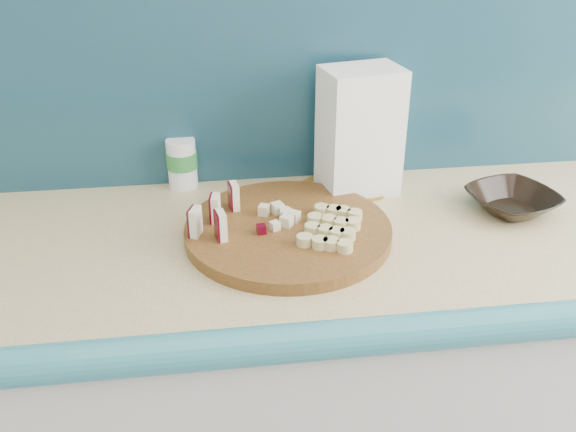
{
  "coord_description": "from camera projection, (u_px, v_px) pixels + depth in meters",
  "views": [
    {
      "loc": [
        -0.41,
        0.47,
        1.53
      ],
      "look_at": [
        -0.27,
        1.51,
        0.95
      ],
      "focal_mm": 40.0,
      "sensor_mm": 36.0,
      "label": 1
    }
  ],
  "objects": [
    {
      "name": "apple_wedges",
      "position": [
        216.0,
        212.0,
        1.2
      ],
      "size": [
        0.11,
        0.15,
        0.05
      ],
      "color": "#EFE4BF",
      "rests_on": "cutting_board"
    },
    {
      "name": "backsplash",
      "position": [
        442.0,
        61.0,
        1.39
      ],
      "size": [
        2.2,
        0.02,
        0.5
      ],
      "primitive_type": "cube",
      "color": "teal",
      "rests_on": "kitchen_counter"
    },
    {
      "name": "cutting_board",
      "position": [
        288.0,
        231.0,
        1.22
      ],
      "size": [
        0.51,
        0.51,
        0.02
      ],
      "primitive_type": "cylinder",
      "rotation": [
        0.0,
        0.0,
        -0.4
      ],
      "color": "#4C2C10",
      "rests_on": "kitchen_counter"
    },
    {
      "name": "kitchen_counter",
      "position": [
        450.0,
        398.0,
        1.47
      ],
      "size": [
        2.2,
        0.63,
        0.91
      ],
      "color": "silver",
      "rests_on": "ground"
    },
    {
      "name": "flour_bag",
      "position": [
        360.0,
        132.0,
        1.33
      ],
      "size": [
        0.18,
        0.14,
        0.27
      ],
      "primitive_type": "cube",
      "rotation": [
        0.0,
        0.0,
        0.2
      ],
      "color": "white",
      "rests_on": "kitchen_counter"
    },
    {
      "name": "banana_slices",
      "position": [
        332.0,
        227.0,
        1.19
      ],
      "size": [
        0.14,
        0.17,
        0.02
      ],
      "color": "#D0C47F",
      "rests_on": "cutting_board"
    },
    {
      "name": "canister",
      "position": [
        182.0,
        162.0,
        1.39
      ],
      "size": [
        0.07,
        0.07,
        0.11
      ],
      "rotation": [
        0.0,
        0.0,
        -0.25
      ],
      "color": "white",
      "rests_on": "kitchen_counter"
    },
    {
      "name": "apple_chunks",
      "position": [
        275.0,
        219.0,
        1.21
      ],
      "size": [
        0.06,
        0.06,
        0.02
      ],
      "color": "beige",
      "rests_on": "cutting_board"
    },
    {
      "name": "brown_bowl",
      "position": [
        512.0,
        202.0,
        1.3
      ],
      "size": [
        0.22,
        0.22,
        0.04
      ],
      "primitive_type": "imported",
      "rotation": [
        0.0,
        0.0,
        0.33
      ],
      "color": "black",
      "rests_on": "kitchen_counter"
    },
    {
      "name": "banana_peel",
      "position": [
        332.0,
        183.0,
        1.42
      ],
      "size": [
        0.22,
        0.2,
        0.01
      ],
      "rotation": [
        0.0,
        0.0,
        -0.42
      ],
      "color": "gold",
      "rests_on": "kitchen_counter"
    }
  ]
}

